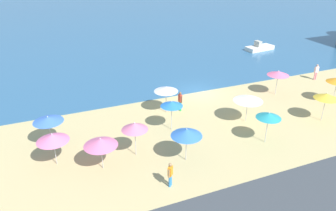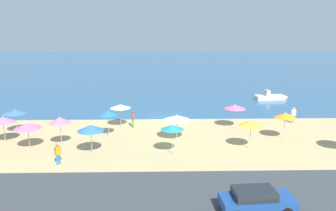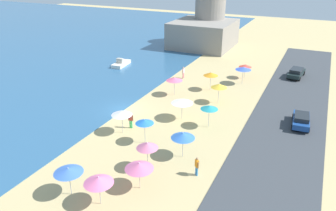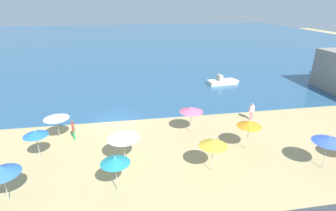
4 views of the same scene
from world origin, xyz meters
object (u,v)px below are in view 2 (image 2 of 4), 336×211
object	(u,v)px
bather_1	(293,114)
skiff_nearshore	(270,97)
beach_umbrella_0	(285,115)
beach_umbrella_7	(235,107)
beach_umbrella_4	(120,106)
parked_car_1	(256,200)
bather_2	(58,153)
beach_umbrella_10	(108,113)
beach_umbrella_1	(91,128)
bather_0	(133,118)
beach_umbrella_3	(60,120)
beach_umbrella_5	(172,127)
beach_umbrella_11	(27,126)
beach_umbrella_9	(3,120)
beach_umbrella_13	(177,118)
beach_umbrella_6	(251,123)
beach_umbrella_8	(15,112)

from	to	relation	value
bather_1	skiff_nearshore	world-z (taller)	bather_1
beach_umbrella_0	beach_umbrella_7	size ratio (longest dim) A/B	1.03
beach_umbrella_4	parked_car_1	bearing A→B (deg)	-60.32
beach_umbrella_4	bather_2	xyz separation A→B (m)	(-3.61, -9.53, -1.27)
beach_umbrella_10	parked_car_1	bearing A→B (deg)	-52.79
beach_umbrella_1	beach_umbrella_7	world-z (taller)	beach_umbrella_7
bather_2	parked_car_1	size ratio (longest dim) A/B	0.41
beach_umbrella_0	bather_1	distance (m)	6.16
bather_0	parked_car_1	xyz separation A→B (m)	(8.12, -16.29, -0.23)
beach_umbrella_3	bather_0	distance (m)	7.95
beach_umbrella_5	beach_umbrella_10	size ratio (longest dim) A/B	0.98
beach_umbrella_11	beach_umbrella_9	bearing A→B (deg)	149.20
beach_umbrella_10	bather_2	xyz separation A→B (m)	(-2.82, -6.45, -1.35)
beach_umbrella_9	beach_umbrella_10	size ratio (longest dim) A/B	0.94
beach_umbrella_13	bather_2	size ratio (longest dim) A/B	1.45
beach_umbrella_3	beach_umbrella_6	distance (m)	16.33
beach_umbrella_0	parked_car_1	bearing A→B (deg)	-116.51
beach_umbrella_0	skiff_nearshore	distance (m)	17.90
beach_umbrella_5	skiff_nearshore	world-z (taller)	beach_umbrella_5
bather_2	bather_1	bearing A→B (deg)	25.52
beach_umbrella_7	bather_0	world-z (taller)	beach_umbrella_7
beach_umbrella_6	skiff_nearshore	distance (m)	21.31
beach_umbrella_5	bather_2	xyz separation A→B (m)	(-8.68, -1.95, -1.32)
beach_umbrella_9	bather_2	world-z (taller)	beach_umbrella_9
beach_umbrella_0	beach_umbrella_4	world-z (taller)	beach_umbrella_0
beach_umbrella_1	beach_umbrella_13	distance (m)	7.78
beach_umbrella_1	beach_umbrella_5	size ratio (longest dim) A/B	0.99
bather_0	skiff_nearshore	distance (m)	22.84
beach_umbrella_5	bather_0	distance (m)	8.38
skiff_nearshore	beach_umbrella_4	bearing A→B (deg)	-146.80
parked_car_1	skiff_nearshore	size ratio (longest dim) A/B	0.89
beach_umbrella_7	bather_2	distance (m)	17.81
beach_umbrella_9	parked_car_1	bearing A→B (deg)	-32.00
beach_umbrella_4	bather_0	size ratio (longest dim) A/B	1.36
beach_umbrella_3	beach_umbrella_8	distance (m)	6.56
beach_umbrella_1	beach_umbrella_9	size ratio (longest dim) A/B	1.04
beach_umbrella_0	bather_0	world-z (taller)	beach_umbrella_0
beach_umbrella_13	bather_1	xyz separation A→B (m)	(12.87, 5.27, -1.15)
beach_umbrella_0	beach_umbrella_5	distance (m)	10.97
bather_0	beach_umbrella_13	bearing A→B (deg)	-43.07
beach_umbrella_0	beach_umbrella_6	xyz separation A→B (m)	(-3.79, -2.34, -0.03)
beach_umbrella_3	beach_umbrella_9	bearing A→B (deg)	169.20
beach_umbrella_8	beach_umbrella_9	distance (m)	2.66
beach_umbrella_7	beach_umbrella_13	bearing A→B (deg)	-148.81
parked_car_1	beach_umbrella_13	bearing A→B (deg)	107.25
beach_umbrella_3	beach_umbrella_6	size ratio (longest dim) A/B	1.02
parked_car_1	skiff_nearshore	bearing A→B (deg)	70.44
beach_umbrella_13	beach_umbrella_3	bearing A→B (deg)	-173.28
beach_umbrella_1	beach_umbrella_10	bearing A→B (deg)	80.29
beach_umbrella_3	beach_umbrella_6	bearing A→B (deg)	-3.95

